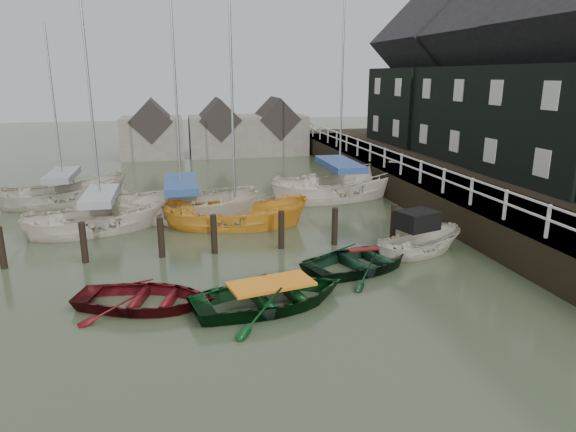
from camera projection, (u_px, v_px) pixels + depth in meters
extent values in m
plane|color=#343C26|center=(263.00, 283.00, 15.49)|extent=(120.00, 120.00, 0.00)
cube|color=black|center=(411.00, 168.00, 26.49)|extent=(3.00, 32.00, 0.20)
cube|color=silver|center=(385.00, 149.00, 25.91)|extent=(0.06, 32.00, 0.06)
cube|color=silver|center=(385.00, 157.00, 26.01)|extent=(0.06, 32.00, 0.06)
cube|color=black|center=(503.00, 190.00, 28.00)|extent=(14.00, 38.00, 1.50)
cube|color=black|center=(489.00, 113.00, 28.82)|extent=(6.00, 7.00, 5.00)
cube|color=black|center=(497.00, 33.00, 27.69)|extent=(6.11, 7.14, 6.11)
cube|color=black|center=(430.00, 106.00, 35.41)|extent=(6.40, 7.00, 5.00)
cube|color=black|center=(435.00, 41.00, 34.28)|extent=(6.52, 7.14, 6.52)
cylinder|color=black|center=(2.00, 254.00, 16.53)|extent=(0.22, 0.22, 1.80)
cylinder|color=black|center=(84.00, 248.00, 17.04)|extent=(0.22, 0.22, 1.80)
cylinder|color=black|center=(161.00, 243.00, 17.56)|extent=(0.22, 0.22, 1.80)
cylinder|color=black|center=(214.00, 240.00, 17.93)|extent=(0.22, 0.22, 1.80)
cylinder|color=black|center=(281.00, 235.00, 18.43)|extent=(0.22, 0.22, 1.80)
cylinder|color=black|center=(335.00, 232.00, 18.84)|extent=(0.22, 0.22, 1.80)
cylinder|color=black|center=(393.00, 228.00, 19.32)|extent=(0.22, 0.22, 1.80)
cube|color=#665B51|center=(153.00, 137.00, 38.75)|extent=(4.50, 4.00, 3.00)
cube|color=#282321|center=(151.00, 120.00, 38.40)|extent=(3.18, 4.08, 3.18)
cube|color=#665B51|center=(219.00, 136.00, 39.78)|extent=(4.50, 4.00, 3.00)
cube|color=#282321|center=(218.00, 119.00, 39.43)|extent=(3.18, 4.08, 3.18)
cube|color=#665B51|center=(276.00, 134.00, 40.71)|extent=(4.50, 4.00, 3.00)
cube|color=#282321|center=(276.00, 118.00, 40.36)|extent=(3.18, 4.08, 3.18)
imported|color=#500B0F|center=(146.00, 307.00, 13.88)|extent=(4.41, 3.69, 0.79)
imported|color=black|center=(271.00, 306.00, 13.94)|extent=(4.90, 3.94, 0.90)
imported|color=black|center=(363.00, 269.00, 16.62)|extent=(4.91, 4.19, 0.86)
imported|color=beige|center=(418.00, 253.00, 18.04)|extent=(3.89, 2.40, 1.41)
cube|color=black|center=(418.00, 220.00, 17.92)|extent=(1.54, 1.34, 0.65)
imported|color=beige|center=(103.00, 230.00, 20.81)|extent=(6.45, 4.17, 2.33)
cylinder|color=#B2B2B7|center=(90.00, 95.00, 19.39)|extent=(0.10, 0.10, 8.12)
cube|color=gray|center=(100.00, 196.00, 20.43)|extent=(3.53, 2.25, 0.30)
imported|color=beige|center=(183.00, 219.00, 22.36)|extent=(7.20, 4.29, 2.61)
cylinder|color=#B2B2B7|center=(175.00, 83.00, 20.84)|extent=(0.10, 0.10, 8.60)
cube|color=navy|center=(181.00, 184.00, 21.95)|extent=(3.95, 2.32, 0.30)
imported|color=gold|center=(236.00, 226.00, 21.32)|extent=(6.27, 3.25, 2.30)
cylinder|color=#B2B2B7|center=(232.00, 96.00, 19.91)|extent=(0.10, 0.10, 8.03)
imported|color=silver|center=(339.00, 197.00, 26.28)|extent=(7.99, 4.43, 2.92)
cylinder|color=#B2B2B7|center=(342.00, 74.00, 24.65)|extent=(0.10, 0.10, 9.03)
cube|color=navy|center=(340.00, 164.00, 25.82)|extent=(4.38, 2.38, 0.30)
imported|color=#BAB29F|center=(65.00, 203.00, 25.10)|extent=(6.43, 4.25, 2.32)
cylinder|color=#B2B2B7|center=(54.00, 103.00, 23.82)|extent=(0.10, 0.10, 7.05)
cube|color=gray|center=(62.00, 175.00, 24.72)|extent=(3.52, 2.30, 0.30)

